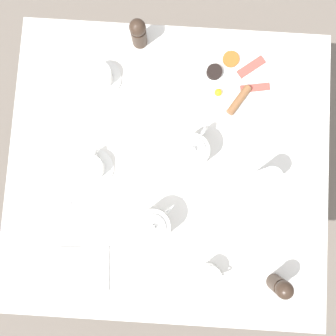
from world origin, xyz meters
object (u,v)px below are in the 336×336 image
object	(u,v)px
teacup_with_saucer_right	(100,76)
water_glass_tall	(267,178)
creamer_jug	(211,275)
teapot_near	(153,226)
teapot_far	(192,152)
pepper_grinder	(138,33)
teacup_with_saucer_left	(92,168)
napkin_folded	(83,269)
breakfast_plate	(233,82)
fork_by_plate	(45,202)
salt_grinder	(281,287)
knife_by_plate	(249,226)

from	to	relation	value
teacup_with_saucer_right	water_glass_tall	world-z (taller)	water_glass_tall
creamer_jug	teacup_with_saucer_right	bearing A→B (deg)	122.84
teapot_near	water_glass_tall	distance (m)	0.39
teapot_far	pepper_grinder	xyz separation A→B (m)	(-0.20, 0.38, 0.01)
teacup_with_saucer_right	teacup_with_saucer_left	bearing A→B (deg)	-90.32
pepper_grinder	napkin_folded	xyz separation A→B (m)	(-0.13, -0.78, -0.06)
breakfast_plate	teapot_near	distance (m)	0.55
breakfast_plate	fork_by_plate	xyz separation A→B (m)	(-0.60, -0.44, -0.01)
teacup_with_saucer_left	salt_grinder	size ratio (longest dim) A/B	1.13
teacup_with_saucer_right	creamer_jug	distance (m)	0.74
napkin_folded	teacup_with_saucer_right	bearing A→B (deg)	89.27
teacup_with_saucer_right	pepper_grinder	bearing A→B (deg)	48.77
teacup_with_saucer_left	napkin_folded	distance (m)	0.33
creamer_jug	pepper_grinder	world-z (taller)	pepper_grinder
creamer_jug	salt_grinder	size ratio (longest dim) A/B	0.72
teacup_with_saucer_left	fork_by_plate	world-z (taller)	teacup_with_saucer_left
teacup_with_saucer_right	water_glass_tall	xyz separation A→B (m)	(0.56, -0.31, 0.04)
creamer_jug	fork_by_plate	world-z (taller)	creamer_jug
teacup_with_saucer_left	teacup_with_saucer_right	xyz separation A→B (m)	(0.00, 0.31, 0.00)
teacup_with_saucer_right	napkin_folded	bearing A→B (deg)	-90.73
salt_grinder	napkin_folded	world-z (taller)	salt_grinder
breakfast_plate	teacup_with_saucer_right	xyz separation A→B (m)	(-0.45, -0.02, 0.02)
pepper_grinder	knife_by_plate	bearing A→B (deg)	-56.62
teapot_far	creamer_jug	bearing A→B (deg)	38.30
teacup_with_saucer_right	knife_by_plate	distance (m)	0.70
teacup_with_saucer_left	napkin_folded	bearing A→B (deg)	-91.11
teapot_far	knife_by_plate	distance (m)	0.31
creamer_jug	napkin_folded	bearing A→B (deg)	-178.16
teacup_with_saucer_right	salt_grinder	world-z (taller)	salt_grinder
teapot_near	knife_by_plate	bearing A→B (deg)	-46.43
knife_by_plate	fork_by_plate	bearing A→B (deg)	176.76
teacup_with_saucer_right	creamer_jug	world-z (taller)	creamer_jug
salt_grinder	fork_by_plate	distance (m)	0.79
napkin_folded	fork_by_plate	bearing A→B (deg)	124.41
napkin_folded	knife_by_plate	size ratio (longest dim) A/B	0.95
napkin_folded	knife_by_plate	bearing A→B (deg)	17.66
teapot_near	creamer_jug	xyz separation A→B (m)	(0.19, -0.14, -0.02)
breakfast_plate	creamer_jug	bearing A→B (deg)	-94.38
teapot_far	water_glass_tall	xyz separation A→B (m)	(0.24, -0.07, 0.01)
teapot_near	fork_by_plate	bearing A→B (deg)	122.42
pepper_grinder	teacup_with_saucer_right	bearing A→B (deg)	-131.23
teapot_near	salt_grinder	size ratio (longest dim) A/B	1.30
teapot_far	creamer_jug	distance (m)	0.39
teacup_with_saucer_right	knife_by_plate	bearing A→B (deg)	-41.73
breakfast_plate	napkin_folded	distance (m)	0.80
teapot_near	teapot_far	distance (m)	0.27
teapot_near	salt_grinder	xyz separation A→B (m)	(0.40, -0.16, 0.01)
breakfast_plate	napkin_folded	size ratio (longest dim) A/B	1.57
teapot_far	fork_by_plate	distance (m)	0.51
teapot_near	napkin_folded	size ratio (longest dim) A/B	0.88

